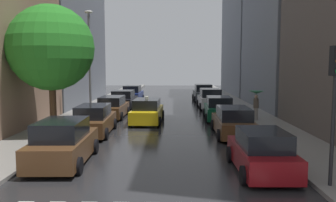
{
  "coord_description": "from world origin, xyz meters",
  "views": [
    {
      "loc": [
        0.58,
        -6.66,
        3.86
      ],
      "look_at": [
        0.13,
        20.01,
        1.1
      ],
      "focal_mm": 36.79,
      "sensor_mm": 36.0,
      "label": 1
    }
  ],
  "objects": [
    {
      "name": "ground_plane",
      "position": [
        0.0,
        24.0,
        -0.02
      ],
      "size": [
        28.0,
        72.0,
        0.04
      ],
      "primitive_type": "cube",
      "color": "#27272A"
    },
    {
      "name": "parked_car_right_third",
      "position": [
        3.76,
        17.52,
        0.79
      ],
      "size": [
        2.16,
        4.19,
        1.69
      ],
      "rotation": [
        0.0,
        0.0,
        1.54
      ],
      "color": "#0C4C2D",
      "rests_on": "ground"
    },
    {
      "name": "traffic_light_right_corner",
      "position": [
        5.45,
        3.77,
        3.29
      ],
      "size": [
        0.3,
        0.42,
        4.3
      ],
      "color": "black",
      "rests_on": "sidewalk_right"
    },
    {
      "name": "parked_car_left_fourth",
      "position": [
        -3.96,
        24.24,
        0.76
      ],
      "size": [
        2.3,
        4.36,
        1.63
      ],
      "rotation": [
        0.0,
        0.0,
        1.53
      ],
      "color": "black",
      "rests_on": "ground"
    },
    {
      "name": "pedestrian_foreground",
      "position": [
        6.22,
        16.85,
        1.6
      ],
      "size": [
        1.03,
        1.03,
        1.98
      ],
      "rotation": [
        0.0,
        0.0,
        1.71
      ],
      "color": "gray",
      "rests_on": "sidewalk_right"
    },
    {
      "name": "sidewalk_right",
      "position": [
        6.5,
        24.0,
        0.07
      ],
      "size": [
        3.0,
        72.0,
        0.15
      ],
      "primitive_type": "cube",
      "color": "gray",
      "rests_on": "ground"
    },
    {
      "name": "parked_car_left_fifth",
      "position": [
        -3.79,
        29.52,
        0.82
      ],
      "size": [
        2.15,
        4.48,
        1.76
      ],
      "rotation": [
        0.0,
        0.0,
        1.54
      ],
      "color": "navy",
      "rests_on": "ground"
    },
    {
      "name": "sidewalk_left",
      "position": [
        -6.5,
        24.0,
        0.07
      ],
      "size": [
        3.0,
        72.0,
        0.15
      ],
      "primitive_type": "cube",
      "color": "gray",
      "rests_on": "ground"
    },
    {
      "name": "parked_car_right_second",
      "position": [
        3.85,
        12.06,
        0.75
      ],
      "size": [
        2.1,
        4.69,
        1.6
      ],
      "rotation": [
        0.0,
        0.0,
        1.57
      ],
      "color": "brown",
      "rests_on": "ground"
    },
    {
      "name": "parked_car_right_fourth",
      "position": [
        3.86,
        24.24,
        0.83
      ],
      "size": [
        2.19,
        4.45,
        1.79
      ],
      "rotation": [
        0.0,
        0.0,
        1.58
      ],
      "color": "silver",
      "rests_on": "ground"
    },
    {
      "name": "parked_car_right_nearest",
      "position": [
        3.74,
        5.48,
        0.74
      ],
      "size": [
        2.02,
        4.05,
        1.58
      ],
      "rotation": [
        0.0,
        0.0,
        1.58
      ],
      "color": "maroon",
      "rests_on": "ground"
    },
    {
      "name": "parked_car_left_nearest",
      "position": [
        -3.76,
        6.53,
        0.82
      ],
      "size": [
        2.19,
        4.53,
        1.76
      ],
      "rotation": [
        0.0,
        0.0,
        1.6
      ],
      "color": "brown",
      "rests_on": "ground"
    },
    {
      "name": "lamp_post_left",
      "position": [
        -5.55,
        18.41,
        4.51
      ],
      "size": [
        0.6,
        0.28,
        7.65
      ],
      "color": "#595B60",
      "rests_on": "sidewalk_left"
    },
    {
      "name": "parked_car_right_fifth",
      "position": [
        3.77,
        30.77,
        0.84
      ],
      "size": [
        2.23,
        4.08,
        1.83
      ],
      "rotation": [
        0.0,
        0.0,
        1.6
      ],
      "color": "#474C51",
      "rests_on": "ground"
    },
    {
      "name": "building_right_far",
      "position": [
        11.0,
        39.86,
        11.33
      ],
      "size": [
        6.0,
        15.3,
        22.66
      ],
      "primitive_type": "cube",
      "color": "slate",
      "rests_on": "ground"
    },
    {
      "name": "parked_car_left_second",
      "position": [
        -3.9,
        12.36,
        0.78
      ],
      "size": [
        2.12,
        4.82,
        1.67
      ],
      "rotation": [
        0.0,
        0.0,
        1.6
      ],
      "color": "brown",
      "rests_on": "ground"
    },
    {
      "name": "parked_car_left_third",
      "position": [
        -3.96,
        18.56,
        0.75
      ],
      "size": [
        2.07,
        4.73,
        1.6
      ],
      "rotation": [
        0.0,
        0.0,
        1.55
      ],
      "color": "brown",
      "rests_on": "ground"
    },
    {
      "name": "taxi_midroad",
      "position": [
        -1.22,
        16.35,
        0.77
      ],
      "size": [
        2.21,
        4.74,
        1.81
      ],
      "rotation": [
        0.0,
        0.0,
        1.53
      ],
      "color": "yellow",
      "rests_on": "ground"
    },
    {
      "name": "street_tree_left",
      "position": [
        -6.04,
        11.93,
        4.79
      ],
      "size": [
        4.62,
        4.62,
        6.97
      ],
      "color": "#513823",
      "rests_on": "sidewalk_left"
    }
  ]
}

